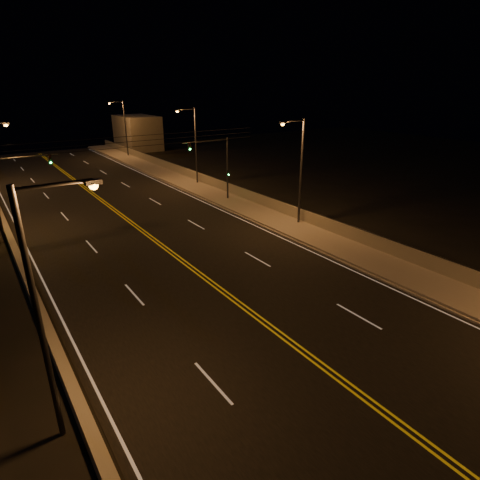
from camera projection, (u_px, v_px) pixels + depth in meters
road at (198, 272)px, 26.24m from camera, size 18.00×120.00×0.02m
sidewalk at (317, 237)px, 31.87m from camera, size 3.60×120.00×0.30m
curb at (299, 243)px, 30.92m from camera, size 0.14×120.00×0.15m
parapet_wall at (332, 226)px, 32.50m from camera, size 0.30×120.00×1.00m
jersey_barrier at (39, 310)px, 21.12m from camera, size 0.45×120.00×0.80m
distant_building_right at (137, 133)px, 74.64m from camera, size 6.00×10.00×6.04m
parapet_rail at (333, 219)px, 32.31m from camera, size 0.06×120.00×0.06m
lane_markings at (198, 273)px, 26.18m from camera, size 17.32×116.00×0.00m
streetlight_1 at (299, 166)px, 32.95m from camera, size 2.55×0.28×8.98m
streetlight_2 at (194, 142)px, 46.97m from camera, size 2.55×0.28×8.98m
streetlight_3 at (124, 125)px, 65.53m from camera, size 2.55×0.28×8.98m
streetlight_4 at (46, 303)px, 12.44m from camera, size 2.55×0.28×8.98m
traffic_signal_right at (219, 163)px, 40.37m from camera, size 5.11×0.31×6.54m
traffic_signal_left at (8, 189)px, 30.43m from camera, size 5.11×0.31×6.54m
overhead_wires at (134, 141)px, 30.85m from camera, size 22.00×0.03×0.83m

